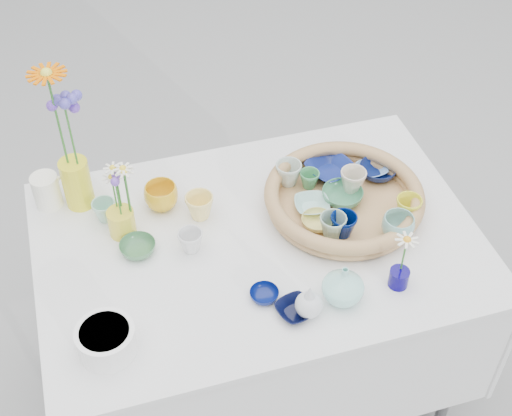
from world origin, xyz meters
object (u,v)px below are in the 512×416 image
object	(u,v)px
display_table	(258,384)
bud_vase_seafoam	(343,284)
wicker_tray	(344,199)
tall_vase_yellow	(77,183)

from	to	relation	value
display_table	bud_vase_seafoam	world-z (taller)	bud_vase_seafoam
display_table	bud_vase_seafoam	bearing A→B (deg)	-61.00
wicker_tray	bud_vase_seafoam	size ratio (longest dim) A/B	4.08
wicker_tray	tall_vase_yellow	bearing A→B (deg)	161.84
display_table	bud_vase_seafoam	distance (m)	0.88
display_table	tall_vase_yellow	bearing A→B (deg)	147.74
bud_vase_seafoam	wicker_tray	bearing A→B (deg)	67.97
display_table	bud_vase_seafoam	xyz separation A→B (m)	(0.15, -0.27, 0.82)
display_table	tall_vase_yellow	xyz separation A→B (m)	(-0.47, 0.30, 0.84)
wicker_tray	display_table	bearing A→B (deg)	-169.88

